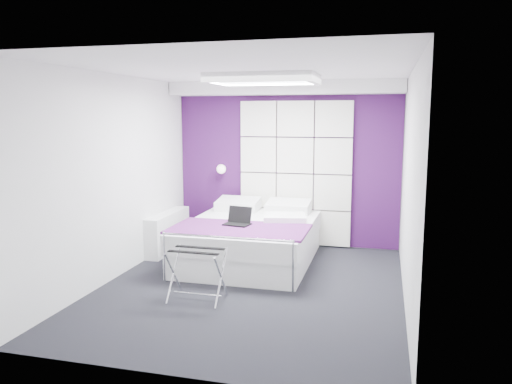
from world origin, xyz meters
The scene contains 15 objects.
floor centered at (0.00, 0.00, 0.00)m, with size 4.40×4.40×0.00m, color black.
ceiling centered at (0.00, 0.00, 2.60)m, with size 4.40×4.40×0.00m, color white.
wall_back centered at (0.00, 2.20, 1.30)m, with size 3.60×3.60×0.00m, color silver.
wall_left centered at (-1.80, 0.00, 1.30)m, with size 4.40×4.40×0.00m, color silver.
wall_right centered at (1.80, 0.00, 1.30)m, with size 4.40×4.40×0.00m, color silver.
accent_wall centered at (0.00, 2.19, 1.30)m, with size 3.58×0.02×2.58m, color #380F43.
soffit centered at (0.00, 1.95, 2.50)m, with size 3.58×0.50×0.20m, color white.
headboard centered at (0.15, 2.14, 1.17)m, with size 1.80×0.08×2.30m, color white, non-canonical shape.
skylight centered at (0.00, 0.60, 2.55)m, with size 1.36×0.86×0.12m, color white, non-canonical shape.
wall_lamp centered at (-1.05, 2.06, 1.22)m, with size 0.15×0.15×0.15m, color white.
radiator centered at (-1.69, 1.30, 0.30)m, with size 0.22×1.20×0.60m, color white.
bed centered at (-0.30, 1.05, 0.32)m, with size 1.81×2.19×0.76m.
nightstand centered at (-0.55, 2.02, 0.52)m, with size 0.43×0.33×0.05m, color white.
luggage_rack centered at (-0.49, -0.55, 0.29)m, with size 0.59×0.44×0.59m.
laptop centered at (-0.37, 0.69, 0.68)m, with size 0.34×0.24×0.24m.
Camera 1 is at (1.53, -5.66, 2.08)m, focal length 35.00 mm.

